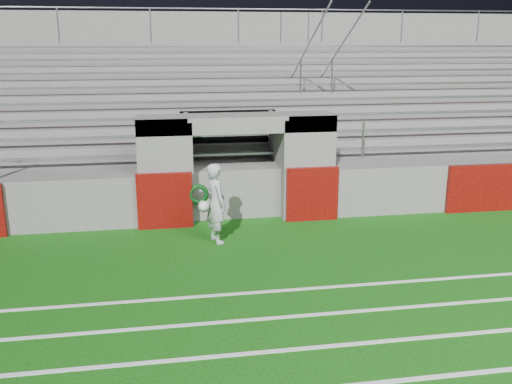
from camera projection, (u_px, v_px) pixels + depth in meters
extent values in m
plane|color=#104E0D|center=(261.00, 270.00, 11.15)|extent=(90.00, 90.00, 0.00)
cube|color=white|center=(298.00, 349.00, 8.29)|extent=(28.00, 0.09, 0.01)
cube|color=white|center=(283.00, 317.00, 9.25)|extent=(28.00, 0.09, 0.01)
cube|color=white|center=(271.00, 291.00, 10.20)|extent=(28.00, 0.09, 0.01)
cube|color=slate|center=(163.00, 170.00, 13.86)|extent=(1.20, 1.00, 2.60)
cube|color=slate|center=(307.00, 165.00, 14.44)|extent=(1.20, 1.00, 2.60)
cube|color=black|center=(228.00, 156.00, 15.78)|extent=(2.60, 0.20, 2.50)
cube|color=slate|center=(189.00, 166.00, 14.55)|extent=(0.10, 2.20, 2.50)
cube|color=slate|center=(277.00, 163.00, 14.92)|extent=(0.10, 2.20, 2.50)
cube|color=slate|center=(236.00, 123.00, 13.86)|extent=(4.80, 1.00, 0.40)
cube|color=slate|center=(220.00, 146.00, 17.85)|extent=(26.00, 8.00, 0.20)
cube|color=slate|center=(220.00, 165.00, 18.02)|extent=(26.00, 8.00, 1.05)
cube|color=#560907|center=(165.00, 201.00, 13.49)|extent=(1.30, 0.15, 1.35)
cube|color=#560907|center=(312.00, 194.00, 14.07)|extent=(1.30, 0.15, 1.35)
cube|color=#560907|center=(487.00, 188.00, 14.85)|extent=(2.20, 0.15, 1.25)
cube|color=gray|center=(232.00, 153.00, 14.99)|extent=(23.00, 0.28, 0.06)
cube|color=slate|center=(228.00, 149.00, 15.80)|extent=(24.00, 0.75, 0.38)
cube|color=gray|center=(228.00, 135.00, 15.60)|extent=(23.00, 0.28, 0.06)
cube|color=slate|center=(225.00, 137.00, 16.47)|extent=(24.00, 0.75, 0.76)
cube|color=gray|center=(225.00, 117.00, 16.22)|extent=(23.00, 0.28, 0.06)
cube|color=slate|center=(222.00, 127.00, 17.13)|extent=(24.00, 0.75, 1.14)
cube|color=gray|center=(222.00, 101.00, 16.83)|extent=(23.00, 0.28, 0.06)
cube|color=slate|center=(219.00, 118.00, 17.80)|extent=(24.00, 0.75, 1.52)
cube|color=gray|center=(219.00, 86.00, 17.45)|extent=(23.00, 0.28, 0.06)
cube|color=slate|center=(216.00, 109.00, 18.46)|extent=(24.00, 0.75, 1.90)
cube|color=gray|center=(216.00, 72.00, 18.07)|extent=(23.00, 0.28, 0.06)
cube|color=slate|center=(214.00, 100.00, 19.13)|extent=(24.00, 0.75, 2.28)
cube|color=gray|center=(214.00, 59.00, 18.68)|extent=(23.00, 0.28, 0.06)
cube|color=slate|center=(212.00, 93.00, 19.79)|extent=(24.00, 0.75, 2.66)
cube|color=gray|center=(211.00, 47.00, 19.30)|extent=(23.00, 0.28, 0.06)
cube|color=slate|center=(210.00, 89.00, 20.42)|extent=(26.00, 0.60, 5.29)
cylinder|color=#A5A8AD|center=(327.00, 142.00, 15.06)|extent=(0.05, 0.05, 1.00)
cylinder|color=#A5A8AD|center=(300.00, 76.00, 17.52)|extent=(0.05, 0.05, 1.00)
cylinder|color=#A5A8AD|center=(281.00, 27.00, 19.98)|extent=(0.05, 0.05, 1.00)
cylinder|color=#A5A8AD|center=(301.00, 60.00, 17.39)|extent=(0.05, 6.02, 3.08)
cylinder|color=#A5A8AD|center=(363.00, 141.00, 15.22)|extent=(0.05, 0.05, 1.00)
cylinder|color=#A5A8AD|center=(332.00, 76.00, 17.68)|extent=(0.05, 0.05, 1.00)
cylinder|color=#A5A8AD|center=(308.00, 27.00, 20.15)|extent=(0.05, 0.05, 1.00)
cylinder|color=#A5A8AD|center=(332.00, 60.00, 17.55)|extent=(0.05, 6.02, 3.08)
cylinder|color=#A5A8AD|center=(58.00, 25.00, 18.76)|extent=(0.05, 0.05, 1.10)
cylinder|color=#A5A8AD|center=(150.00, 25.00, 19.24)|extent=(0.05, 0.05, 1.10)
cylinder|color=#A5A8AD|center=(238.00, 25.00, 19.73)|extent=(0.05, 0.05, 1.10)
cylinder|color=#A5A8AD|center=(322.00, 26.00, 20.21)|extent=(0.05, 0.05, 1.10)
cylinder|color=#A5A8AD|center=(402.00, 26.00, 20.70)|extent=(0.05, 0.05, 1.10)
cylinder|color=#A5A8AD|center=(478.00, 26.00, 21.19)|extent=(0.05, 0.05, 1.10)
cylinder|color=#A5A8AD|center=(209.00, 9.00, 19.42)|extent=(24.00, 0.05, 0.05)
imported|color=#B6BAC1|center=(216.00, 203.00, 12.51)|extent=(0.61, 0.75, 1.78)
sphere|color=white|center=(203.00, 206.00, 12.23)|extent=(0.23, 0.23, 0.23)
torus|color=#0D440F|center=(198.00, 194.00, 13.59)|extent=(0.51, 0.10, 0.51)
torus|color=#0B3B14|center=(198.00, 194.00, 13.54)|extent=(0.45, 0.09, 0.45)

